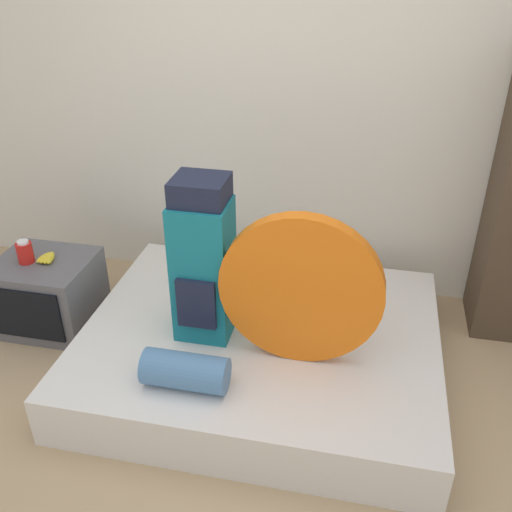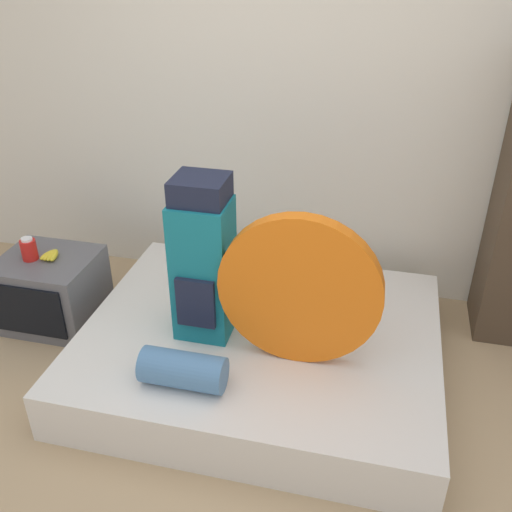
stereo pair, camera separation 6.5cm
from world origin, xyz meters
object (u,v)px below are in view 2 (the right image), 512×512
object	(u,v)px
backpack	(203,261)
television	(52,290)
sleeping_roll	(183,370)
tent_bag	(300,291)
canister	(29,249)

from	to	relation	value
backpack	television	xyz separation A→B (m)	(-1.09, 0.22, -0.48)
backpack	television	distance (m)	1.21
sleeping_roll	tent_bag	bearing A→B (deg)	34.00
television	canister	world-z (taller)	canister
canister	television	bearing A→B (deg)	14.09
backpack	sleeping_roll	size ratio (longest dim) A/B	2.17
backpack	tent_bag	bearing A→B (deg)	-12.09
tent_bag	television	xyz separation A→B (m)	(-1.60, 0.33, -0.45)
backpack	sleeping_roll	bearing A→B (deg)	-86.19
backpack	canister	xyz separation A→B (m)	(-1.17, 0.20, -0.19)
backpack	tent_bag	size ratio (longest dim) A/B	1.10
sleeping_roll	backpack	bearing A→B (deg)	93.81
backpack	tent_bag	world-z (taller)	backpack
tent_bag	canister	distance (m)	1.72
sleeping_roll	canister	bearing A→B (deg)	151.78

